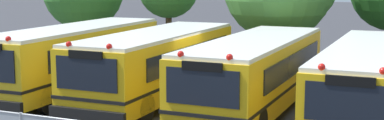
% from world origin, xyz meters
% --- Properties ---
extents(ground_plane, '(160.00, 160.00, 0.00)m').
position_xyz_m(ground_plane, '(0.00, 0.00, 0.00)').
color(ground_plane, '#38383D').
extents(school_bus_0, '(2.69, 9.96, 2.74)m').
position_xyz_m(school_bus_0, '(-5.53, 0.08, 1.44)').
color(school_bus_0, yellow).
rests_on(school_bus_0, ground_plane).
extents(school_bus_1, '(2.67, 9.57, 2.68)m').
position_xyz_m(school_bus_1, '(-1.90, 0.03, 1.41)').
color(school_bus_1, yellow).
rests_on(school_bus_1, ground_plane).
extents(school_bus_2, '(2.63, 9.77, 2.63)m').
position_xyz_m(school_bus_2, '(1.96, -0.20, 1.39)').
color(school_bus_2, yellow).
rests_on(school_bus_2, ground_plane).
extents(school_bus_3, '(2.61, 10.32, 2.56)m').
position_xyz_m(school_bus_3, '(5.66, -0.06, 1.35)').
color(school_bus_3, yellow).
rests_on(school_bus_3, ground_plane).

